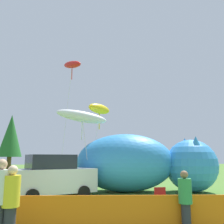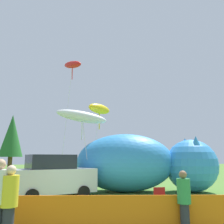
{
  "view_description": "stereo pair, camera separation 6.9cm",
  "coord_description": "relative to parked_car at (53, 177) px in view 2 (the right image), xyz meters",
  "views": [
    {
      "loc": [
        -0.35,
        -10.12,
        1.95
      ],
      "look_at": [
        1.46,
        4.48,
        4.62
      ],
      "focal_mm": 40.0,
      "sensor_mm": 36.0,
      "label": 1
    },
    {
      "loc": [
        -0.28,
        -10.13,
        1.95
      ],
      "look_at": [
        1.46,
        4.48,
        4.62
      ],
      "focal_mm": 40.0,
      "sensor_mm": 36.0,
      "label": 2
    }
  ],
  "objects": [
    {
      "name": "folding_chair",
      "position": [
        4.28,
        -3.72,
        -0.51
      ],
      "size": [
        0.49,
        0.49,
        0.85
      ],
      "rotation": [
        0.0,
        0.0,
        -1.52
      ],
      "color": "maroon",
      "rests_on": "ground"
    },
    {
      "name": "ground_plane",
      "position": [
        1.67,
        -2.8,
        -1.01
      ],
      "size": [
        120.0,
        120.0,
        0.0
      ],
      "primitive_type": "plane",
      "color": "#4C752D"
    },
    {
      "name": "spectator_in_white_shirt",
      "position": [
        4.07,
        -6.4,
        -0.14
      ],
      "size": [
        0.35,
        0.35,
        1.6
      ],
      "color": "#2D2D38",
      "rests_on": "ground"
    },
    {
      "name": "kite_white_ghost",
      "position": [
        1.36,
        0.82,
        3.15
      ],
      "size": [
        2.97,
        1.3,
        4.68
      ],
      "color": "silver",
      "rests_on": "ground"
    },
    {
      "name": "kite_red_lizard",
      "position": [
        0.45,
        7.13,
        8.54
      ],
      "size": [
        1.93,
        2.63,
        10.19
      ],
      "color": "silver",
      "rests_on": "ground"
    },
    {
      "name": "safety_fence",
      "position": [
        1.18,
        -5.96,
        -0.53
      ],
      "size": [
        8.36,
        0.84,
        1.05
      ],
      "rotation": [
        0.0,
        0.0,
        -0.09
      ],
      "color": "orange",
      "rests_on": "ground"
    },
    {
      "name": "inflatable_cat",
      "position": [
        4.9,
        1.45,
        0.51
      ],
      "size": [
        8.26,
        4.15,
        3.29
      ],
      "rotation": [
        0.0,
        0.0,
        -0.16
      ],
      "color": "#338CD8",
      "rests_on": "ground"
    },
    {
      "name": "kite_yellow_hero",
      "position": [
        2.43,
        2.49,
        3.93
      ],
      "size": [
        1.87,
        1.91,
        5.33
      ],
      "color": "silver",
      "rests_on": "ground"
    },
    {
      "name": "parked_car",
      "position": [
        0.0,
        0.0,
        0.0
      ],
      "size": [
        4.32,
        3.19,
        2.08
      ],
      "rotation": [
        0.0,
        0.0,
        0.41
      ],
      "color": "#B7BCC1",
      "rests_on": "ground"
    },
    {
      "name": "spectator_in_green_shirt",
      "position": [
        -0.23,
        -6.76,
        -0.04
      ],
      "size": [
        0.39,
        0.39,
        1.77
      ],
      "color": "#2D2D38",
      "rests_on": "ground"
    },
    {
      "name": "horizon_tree_west",
      "position": [
        -9.24,
        26.44,
        4.12
      ],
      "size": [
        3.5,
        3.5,
        8.36
      ],
      "color": "brown",
      "rests_on": "ground"
    },
    {
      "name": "horizon_tree_east",
      "position": [
        8.09,
        36.74,
        2.83
      ],
      "size": [
        2.62,
        2.62,
        6.25
      ],
      "color": "brown",
      "rests_on": "ground"
    }
  ]
}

